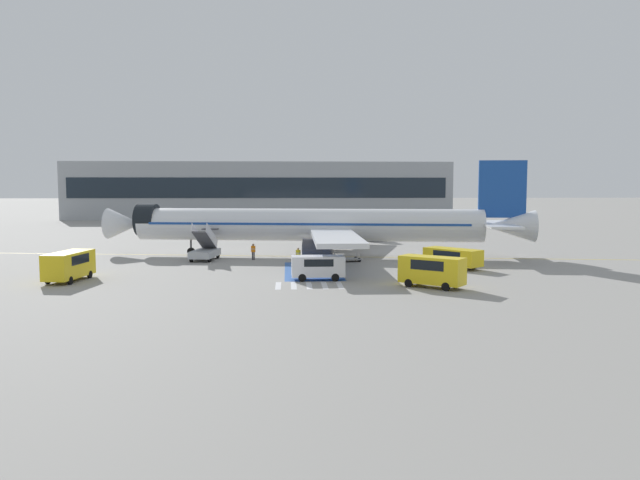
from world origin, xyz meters
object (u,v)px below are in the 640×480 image
at_px(baggage_cart, 348,259).
at_px(terminal_building, 260,190).
at_px(ground_crew_1, 253,251).
at_px(service_van_2, 69,264).
at_px(service_van_1, 432,269).
at_px(fuel_tanker, 366,227).
at_px(ground_crew_2, 314,251).
at_px(service_van_0, 453,256).
at_px(service_van_3, 318,265).
at_px(boarding_stairs_forward, 205,251).
at_px(airliner, 315,225).
at_px(ground_crew_0, 298,255).

height_order(baggage_cart, terminal_building, terminal_building).
bearing_deg(ground_crew_1, service_van_2, 53.84).
bearing_deg(service_van_1, fuel_tanker, 37.09).
xyz_separation_m(fuel_tanker, ground_crew_2, (-8.71, -25.51, -0.73)).
xyz_separation_m(service_van_0, service_van_3, (-13.00, -6.51, 0.07)).
distance_m(boarding_stairs_forward, baggage_cart, 14.87).
bearing_deg(fuel_tanker, service_van_3, -110.78).
height_order(airliner, terminal_building, terminal_building).
height_order(fuel_tanker, service_van_0, fuel_tanker).
distance_m(service_van_1, baggage_cart, 17.13).
bearing_deg(ground_crew_0, service_van_2, 56.18).
bearing_deg(baggage_cart, service_van_0, 48.61).
relative_size(boarding_stairs_forward, service_van_0, 1.00).
bearing_deg(service_van_3, service_van_2, 87.44).
distance_m(ground_crew_0, ground_crew_1, 5.85).
distance_m(airliner, boarding_stairs_forward, 12.10).
distance_m(service_van_3, baggage_cart, 12.64).
bearing_deg(terminal_building, service_van_3, -84.73).
xyz_separation_m(fuel_tanker, service_van_1, (-0.51, -43.18, -0.33)).
bearing_deg(airliner, service_van_1, -150.77).
distance_m(fuel_tanker, ground_crew_0, 30.32).
xyz_separation_m(fuel_tanker, service_van_2, (-29.26, -38.42, -0.32)).
relative_size(boarding_stairs_forward, baggage_cart, 1.93).
bearing_deg(baggage_cart, terminal_building, 177.85).
height_order(boarding_stairs_forward, terminal_building, terminal_building).
height_order(service_van_2, service_van_3, service_van_2).
bearing_deg(service_van_0, service_van_2, -30.04).
relative_size(service_van_0, ground_crew_0, 3.39).
xyz_separation_m(fuel_tanker, service_van_3, (-9.00, -38.87, -0.54)).
bearing_deg(service_van_1, service_van_2, 118.37).
bearing_deg(ground_crew_0, service_van_1, 152.25).
height_order(boarding_stairs_forward, service_van_3, boarding_stairs_forward).
relative_size(service_van_3, baggage_cart, 1.55).
height_order(service_van_2, ground_crew_0, service_van_2).
bearing_deg(service_van_2, ground_crew_2, 40.49).
bearing_deg(baggage_cart, fuel_tanker, 158.03).
distance_m(baggage_cart, ground_crew_2, 3.67).
relative_size(baggage_cart, ground_crew_0, 1.75).
distance_m(boarding_stairs_forward, fuel_tanker, 31.84).
bearing_deg(ground_crew_2, service_van_1, -99.85).
height_order(service_van_0, service_van_2, service_van_2).
bearing_deg(baggage_cart, service_van_3, -27.41).
height_order(fuel_tanker, service_van_3, fuel_tanker).
distance_m(baggage_cart, terminal_building, 83.83).
bearing_deg(service_van_0, service_van_1, 26.97).
xyz_separation_m(airliner, ground_crew_1, (-6.54, -2.78, -2.45)).
xyz_separation_m(service_van_1, ground_crew_1, (-14.54, 18.32, -0.43)).
distance_m(service_van_1, service_van_3, 9.52).
xyz_separation_m(boarding_stairs_forward, service_van_2, (-9.19, -13.71, 0.42)).
relative_size(fuel_tanker, ground_crew_1, 6.18).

